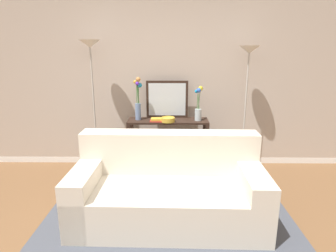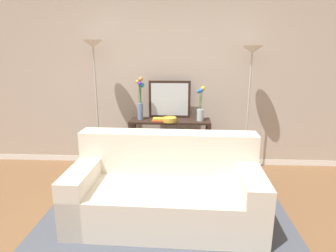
# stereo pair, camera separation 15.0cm
# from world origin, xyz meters

# --- Properties ---
(back_wall) EXTENTS (12.00, 0.15, 2.96)m
(back_wall) POSITION_xyz_m (0.00, 2.33, 1.48)
(back_wall) COLOR white
(back_wall) RESTS_ON ground
(area_rug) EXTENTS (2.64, 2.12, 0.01)m
(area_rug) POSITION_xyz_m (0.10, 0.55, 0.01)
(area_rug) COLOR #474C56
(area_rug) RESTS_ON ground
(couch) EXTENTS (1.96, 0.96, 0.88)m
(couch) POSITION_xyz_m (0.10, 0.71, 0.31)
(couch) COLOR beige
(couch) RESTS_ON ground
(console_table) EXTENTS (1.15, 0.36, 0.78)m
(console_table) POSITION_xyz_m (0.08, 1.96, 0.53)
(console_table) COLOR black
(console_table) RESTS_ON ground
(floor_lamp_left) EXTENTS (0.28, 0.28, 1.88)m
(floor_lamp_left) POSITION_xyz_m (-0.96, 1.91, 1.48)
(floor_lamp_left) COLOR #B7B2A8
(floor_lamp_left) RESTS_ON ground
(floor_lamp_right) EXTENTS (0.28, 0.28, 1.81)m
(floor_lamp_right) POSITION_xyz_m (1.17, 1.91, 1.42)
(floor_lamp_right) COLOR #B7B2A8
(floor_lamp_right) RESTS_ON ground
(wall_mirror) EXTENTS (0.61, 0.02, 0.54)m
(wall_mirror) POSITION_xyz_m (0.07, 2.11, 1.05)
(wall_mirror) COLOR black
(wall_mirror) RESTS_ON console_table
(vase_tall_flowers) EXTENTS (0.12, 0.11, 0.61)m
(vase_tall_flowers) POSITION_xyz_m (-0.34, 1.96, 1.06)
(vase_tall_flowers) COLOR #6B84AD
(vase_tall_flowers) RESTS_ON console_table
(vase_short_flowers) EXTENTS (0.12, 0.12, 0.49)m
(vase_short_flowers) POSITION_xyz_m (0.51, 1.93, 0.97)
(vase_short_flowers) COLOR silver
(vase_short_flowers) RESTS_ON console_table
(fruit_bowl) EXTENTS (0.20, 0.20, 0.06)m
(fruit_bowl) POSITION_xyz_m (0.08, 1.85, 0.81)
(fruit_bowl) COLOR gold
(fruit_bowl) RESTS_ON console_table
(book_stack) EXTENTS (0.20, 0.16, 0.04)m
(book_stack) POSITION_xyz_m (-0.07, 1.88, 0.80)
(book_stack) COLOR #BC3328
(book_stack) RESTS_ON console_table
(book_row_under_console) EXTENTS (0.30, 0.18, 0.13)m
(book_row_under_console) POSITION_xyz_m (-0.24, 1.96, 0.06)
(book_row_under_console) COLOR #236033
(book_row_under_console) RESTS_ON ground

